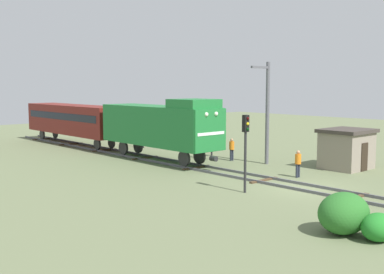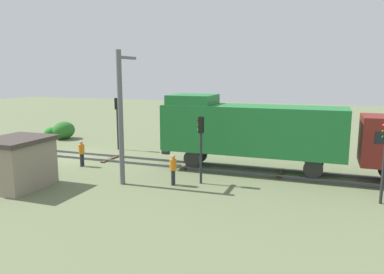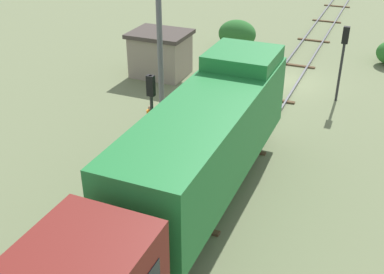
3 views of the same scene
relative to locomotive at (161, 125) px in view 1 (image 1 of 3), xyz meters
name	(u,v)px [view 1 (image 1 of 3)]	position (x,y,z in m)	size (l,w,h in m)	color
ground_plane	(306,189)	(0.00, -12.89, -2.77)	(107.48, 107.48, 0.00)	#66704C
railway_track	(306,188)	(0.00, -12.89, -2.70)	(2.40, 71.65, 0.16)	#595960
locomotive	(161,125)	(0.00, 0.00, 0.00)	(2.90, 11.60, 4.60)	#1E7233
passenger_car_leading	(74,119)	(0.00, 13.34, -0.25)	(2.84, 14.00, 3.66)	maroon
traffic_signal_near	(246,139)	(-3.20, -11.24, 0.12)	(0.32, 0.34, 4.16)	#262628
traffic_signal_mid	(212,126)	(3.40, -1.97, -0.13)	(0.32, 0.34, 3.78)	#262628
traffic_signal_far	(143,118)	(3.60, 7.13, -0.03)	(0.32, 0.34, 3.94)	#262628
worker_near_track	(298,162)	(2.40, -10.63, -1.78)	(0.38, 0.38, 1.70)	#262B38
worker_by_signal	(232,148)	(4.20, -3.31, -1.78)	(0.38, 0.38, 1.70)	#262B38
catenary_mast	(267,110)	(4.93, -6.05, 1.15)	(1.94, 0.28, 7.36)	#595960
relay_hut	(347,149)	(7.50, -10.98, -1.38)	(3.50, 2.90, 2.74)	gray
bush_mid	(378,227)	(-5.59, -19.89, -2.25)	(1.45, 1.19, 1.05)	#227A26
bush_far	(344,213)	(-5.74, -18.56, -1.96)	(2.24, 1.83, 1.63)	#296926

